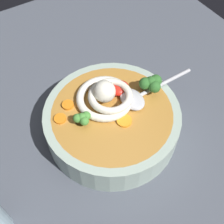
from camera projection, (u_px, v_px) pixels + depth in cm
name	position (u px, v px, depth cm)	size (l,w,h in cm)	color
table_slab	(94.00, 134.00, 65.35)	(102.72, 102.72, 3.72)	#474C56
soup_bowl	(112.00, 121.00, 60.91)	(27.41, 27.41, 6.77)	#9EB2A3
noodle_pile	(106.00, 96.00, 58.69)	(12.67, 12.42, 5.09)	silver
soup_spoon	(138.00, 96.00, 59.59)	(17.23, 6.03, 1.60)	#B7B7BC
chili_sauce_dollop	(119.00, 88.00, 60.67)	(4.35, 3.92, 1.96)	red
broccoli_floret_beside_chili	(82.00, 118.00, 55.31)	(3.44, 2.96, 2.72)	#7A9E60
broccoli_floret_near_spoon	(152.00, 83.00, 59.50)	(4.86, 4.18, 3.84)	#7A9E60
carrot_slice_center	(124.00, 121.00, 56.77)	(2.97, 2.97, 0.45)	orange
carrot_slice_far	(60.00, 119.00, 57.07)	(2.42, 2.42, 0.44)	orange
carrot_slice_front	(68.00, 105.00, 58.95)	(2.37, 2.37, 0.57)	orange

